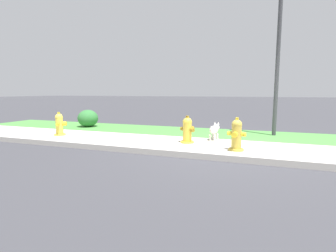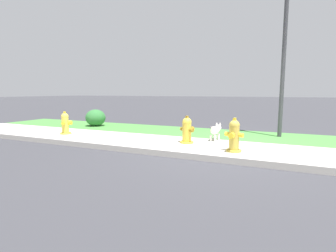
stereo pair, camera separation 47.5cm
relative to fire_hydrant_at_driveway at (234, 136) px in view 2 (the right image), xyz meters
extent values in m
plane|color=#38383D|center=(-0.24, 0.21, -0.34)|extent=(120.00, 120.00, 0.00)
cube|color=#BCB7AD|center=(-0.24, 0.21, -0.33)|extent=(18.00, 2.04, 0.01)
cube|color=#47893D|center=(-0.24, 2.21, -0.34)|extent=(18.00, 1.95, 0.01)
cube|color=#BCB7AD|center=(-0.24, -0.89, -0.28)|extent=(18.00, 0.16, 0.12)
cylinder|color=gold|center=(0.00, 0.01, -0.31)|extent=(0.32, 0.32, 0.05)
cylinder|color=gold|center=(0.00, 0.01, -0.03)|extent=(0.21, 0.21, 0.51)
sphere|color=gold|center=(0.00, 0.01, 0.22)|extent=(0.22, 0.22, 0.22)
cube|color=yellow|center=(0.00, 0.01, 0.34)|extent=(0.06, 0.06, 0.06)
cylinder|color=yellow|center=(0.15, -0.02, 0.03)|extent=(0.10, 0.10, 0.09)
cylinder|color=yellow|center=(-0.15, 0.03, 0.03)|extent=(0.10, 0.10, 0.09)
cylinder|color=yellow|center=(-0.02, -0.15, 0.03)|extent=(0.13, 0.12, 0.12)
cylinder|color=yellow|center=(-4.93, 0.26, -0.31)|extent=(0.31, 0.31, 0.05)
cylinder|color=yellow|center=(-4.93, 0.26, -0.05)|extent=(0.20, 0.20, 0.47)
sphere|color=yellow|center=(-4.93, 0.26, 0.18)|extent=(0.21, 0.21, 0.21)
cube|color=yellow|center=(-4.93, 0.26, 0.31)|extent=(0.07, 0.07, 0.06)
cylinder|color=yellow|center=(-4.99, 0.39, 0.00)|extent=(0.12, 0.12, 0.09)
cylinder|color=yellow|center=(-4.87, 0.13, 0.00)|extent=(0.12, 0.12, 0.09)
cylinder|color=yellow|center=(-4.79, 0.33, 0.00)|extent=(0.14, 0.15, 0.12)
cylinder|color=gold|center=(-1.21, 0.46, -0.31)|extent=(0.33, 0.33, 0.05)
cylinder|color=gold|center=(-1.21, 0.46, -0.06)|extent=(0.21, 0.21, 0.46)
sphere|color=gold|center=(-1.21, 0.46, 0.17)|extent=(0.22, 0.22, 0.22)
cube|color=olive|center=(-1.21, 0.46, 0.30)|extent=(0.07, 0.07, 0.06)
cylinder|color=olive|center=(-1.34, 0.52, 0.00)|extent=(0.12, 0.12, 0.09)
cylinder|color=olive|center=(-1.07, 0.39, 0.00)|extent=(0.12, 0.12, 0.09)
cylinder|color=olive|center=(-1.14, 0.60, 0.00)|extent=(0.15, 0.14, 0.12)
ellipsoid|color=silver|center=(-0.67, 1.05, -0.07)|extent=(0.24, 0.41, 0.21)
sphere|color=silver|center=(-0.64, 1.29, -0.03)|extent=(0.16, 0.16, 0.16)
sphere|color=black|center=(-0.63, 1.37, -0.04)|extent=(0.03, 0.03, 0.03)
cone|color=silver|center=(-0.69, 1.30, 0.08)|extent=(0.06, 0.06, 0.07)
cone|color=silver|center=(-0.60, 1.29, 0.08)|extent=(0.06, 0.06, 0.07)
cylinder|color=silver|center=(-0.71, 1.18, -0.25)|extent=(0.06, 0.06, 0.17)
cylinder|color=silver|center=(-0.60, 1.17, -0.25)|extent=(0.06, 0.06, 0.17)
cylinder|color=silver|center=(-0.73, 0.93, -0.25)|extent=(0.06, 0.06, 0.17)
cylinder|color=silver|center=(-0.62, 0.92, -0.25)|extent=(0.06, 0.06, 0.17)
cylinder|color=silver|center=(-0.69, 0.83, -0.01)|extent=(0.05, 0.05, 0.11)
cylinder|color=#3D3D42|center=(0.82, 2.41, 1.73)|extent=(0.11, 0.11, 4.14)
ellipsoid|color=#337538|center=(-5.36, 2.13, -0.04)|extent=(0.71, 0.71, 0.61)
camera|label=1|loc=(0.52, -5.60, 0.91)|focal=28.00mm
camera|label=2|loc=(0.96, -5.42, 0.91)|focal=28.00mm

